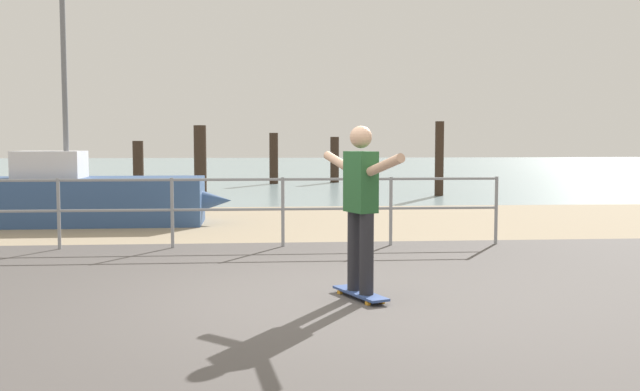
% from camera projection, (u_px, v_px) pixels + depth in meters
% --- Properties ---
extents(ground_plane, '(24.00, 10.00, 0.04)m').
position_uv_depth(ground_plane, '(320.00, 329.00, 6.01)').
color(ground_plane, '#514C49').
rests_on(ground_plane, ground).
extents(beach_strip, '(24.00, 6.00, 0.04)m').
position_uv_depth(beach_strip, '(287.00, 222.00, 13.96)').
color(beach_strip, tan).
rests_on(beach_strip, ground).
extents(sea_surface, '(72.00, 50.00, 0.04)m').
position_uv_depth(sea_surface, '(271.00, 168.00, 41.78)').
color(sea_surface, '#849EA3').
rests_on(sea_surface, ground).
extents(railing_fence, '(9.77, 0.05, 1.05)m').
position_uv_depth(railing_fence, '(172.00, 202.00, 10.38)').
color(railing_fence, gray).
rests_on(railing_fence, ground).
extents(sailboat, '(4.97, 1.47, 5.19)m').
position_uv_depth(sailboat, '(93.00, 198.00, 13.33)').
color(sailboat, '#335184').
rests_on(sailboat, ground).
extents(skateboard, '(0.49, 0.82, 0.08)m').
position_uv_depth(skateboard, '(360.00, 294.00, 7.07)').
color(skateboard, '#334C8C').
rests_on(skateboard, ground).
extents(skateboarder, '(0.63, 1.37, 1.65)m').
position_uv_depth(skateboarder, '(361.00, 199.00, 7.00)').
color(skateboarder, '#26262B').
rests_on(skateboarder, skateboard).
extents(groyne_post_0, '(0.36, 0.36, 1.59)m').
position_uv_depth(groyne_post_0, '(138.00, 164.00, 24.12)').
color(groyne_post_0, '#332319').
rests_on(groyne_post_0, ground).
extents(groyne_post_1, '(0.38, 0.38, 2.06)m').
position_uv_depth(groyne_post_1, '(200.00, 159.00, 21.70)').
color(groyne_post_1, '#332319').
rests_on(groyne_post_1, ground).
extents(groyne_post_2, '(0.32, 0.32, 1.88)m').
position_uv_depth(groyne_post_2, '(274.00, 159.00, 26.04)').
color(groyne_post_2, '#332319').
rests_on(groyne_post_2, ground).
extents(groyne_post_3, '(0.33, 0.33, 1.74)m').
position_uv_depth(groyne_post_3, '(335.00, 160.00, 26.89)').
color(groyne_post_3, '#332319').
rests_on(groyne_post_3, ground).
extents(groyne_post_4, '(0.25, 0.25, 2.15)m').
position_uv_depth(groyne_post_4, '(439.00, 159.00, 20.28)').
color(groyne_post_4, '#332319').
rests_on(groyne_post_4, ground).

